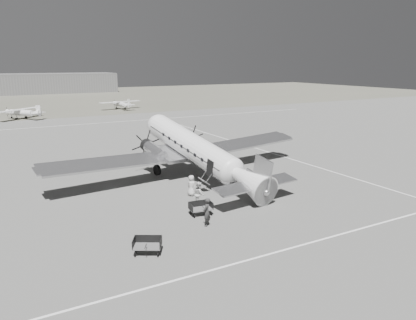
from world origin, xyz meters
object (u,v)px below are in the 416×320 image
object	(u,v)px
light_plane_right	(121,105)
ramp_agent	(199,194)
hangar_main	(52,83)
baggage_cart_near	(201,209)
passenger	(191,186)
baggage_cart_far	(147,246)
dc3_airliner	(197,152)
light_plane_left	(22,114)
ground_crew	(207,212)

from	to	relation	value
light_plane_right	ramp_agent	size ratio (longest dim) A/B	5.21
hangar_main	ramp_agent	size ratio (longest dim) A/B	22.82
light_plane_right	ramp_agent	xyz separation A→B (m)	(-14.04, -64.18, -0.08)
baggage_cart_near	passenger	world-z (taller)	passenger
hangar_main	baggage_cart_near	size ratio (longest dim) A/B	25.92
hangar_main	baggage_cart_near	distance (m)	127.34
hangar_main	baggage_cart_far	distance (m)	131.56
dc3_airliner	light_plane_right	size ratio (longest dim) A/B	2.77
hangar_main	passenger	world-z (taller)	hangar_main
dc3_airliner	passenger	bearing A→B (deg)	-129.70
baggage_cart_far	passenger	world-z (taller)	passenger
hangar_main	light_plane_left	size ratio (longest dim) A/B	4.09
hangar_main	baggage_cart_far	world-z (taller)	hangar_main
ground_crew	passenger	world-z (taller)	ground_crew
ground_crew	passenger	xyz separation A→B (m)	(1.86, 5.91, -0.10)
hangar_main	baggage_cart_far	bearing A→B (deg)	-96.42
hangar_main	baggage_cart_near	world-z (taller)	hangar_main
dc3_airliner	light_plane_left	size ratio (longest dim) A/B	2.59
light_plane_left	baggage_cart_near	world-z (taller)	light_plane_left
ramp_agent	light_plane_right	bearing A→B (deg)	7.54
baggage_cart_far	ramp_agent	distance (m)	8.09
dc3_airliner	baggage_cart_near	distance (m)	9.03
light_plane_right	baggage_cart_near	distance (m)	67.45
light_plane_left	ramp_agent	distance (m)	57.53
dc3_airliner	ground_crew	distance (m)	10.84
baggage_cart_far	ground_crew	world-z (taller)	ground_crew
ground_crew	ramp_agent	distance (m)	3.73
passenger	ground_crew	bearing A→B (deg)	143.32
dc3_airliner	baggage_cart_far	world-z (taller)	dc3_airliner
dc3_airliner	light_plane_right	bearing A→B (deg)	72.89
ground_crew	passenger	size ratio (longest dim) A/B	1.12
baggage_cart_near	ground_crew	world-z (taller)	ground_crew
light_plane_left	passenger	xyz separation A→B (m)	(7.52, -54.70, -0.24)
hangar_main	dc3_airliner	size ratio (longest dim) A/B	1.58
light_plane_left	dc3_airliner	bearing A→B (deg)	-120.91
ground_crew	ramp_agent	xyz separation A→B (m)	(1.30, 3.50, -0.01)
baggage_cart_far	light_plane_left	bearing A→B (deg)	120.37
ground_crew	ramp_agent	size ratio (longest dim) A/B	1.01
light_plane_right	ground_crew	distance (m)	69.40
light_plane_right	baggage_cart_far	xyz separation A→B (m)	(-20.08, -69.55, -0.54)
light_plane_left	light_plane_right	xyz separation A→B (m)	(20.99, 7.07, -0.07)
light_plane_left	baggage_cart_far	size ratio (longest dim) A/B	6.35
baggage_cart_far	passenger	size ratio (longest dim) A/B	0.98
baggage_cart_far	ground_crew	size ratio (longest dim) A/B	0.87
light_plane_left	light_plane_right	bearing A→B (deg)	-23.48
ramp_agent	passenger	xyz separation A→B (m)	(0.57, 2.41, -0.09)
baggage_cart_near	ramp_agent	bearing A→B (deg)	72.59
hangar_main	light_plane_right	distance (m)	61.43
dc3_airliner	ramp_agent	size ratio (longest dim) A/B	14.43
dc3_airliner	baggage_cart_near	world-z (taller)	dc3_airliner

